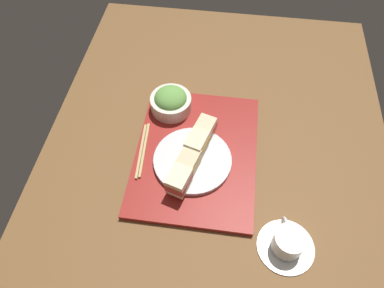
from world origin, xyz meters
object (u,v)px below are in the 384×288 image
(sandwich_inner_far, at_px, (188,162))
(chopsticks_pair, at_px, (143,151))
(sandwich_farmost, at_px, (179,181))
(sandwich_plate, at_px, (192,160))
(salad_bowl, at_px, (171,101))
(sandwich_nearmost, at_px, (205,129))
(coffee_cup, at_px, (288,243))
(sandwich_inner_near, at_px, (197,144))

(sandwich_inner_far, distance_m, chopsticks_pair, 0.15)
(sandwich_inner_far, xyz_separation_m, sandwich_farmost, (0.06, -0.02, 0.00))
(sandwich_plate, relative_size, salad_bowl, 1.74)
(sandwich_plate, height_order, sandwich_inner_far, sandwich_inner_far)
(sandwich_farmost, relative_size, chopsticks_pair, 0.43)
(sandwich_nearmost, bearing_deg, sandwich_farmost, -14.47)
(sandwich_inner_far, bearing_deg, sandwich_farmost, -14.47)
(sandwich_nearmost, bearing_deg, coffee_cup, 38.75)
(sandwich_inner_near, bearing_deg, sandwich_nearmost, 165.53)
(sandwich_inner_near, relative_size, sandwich_farmost, 1.00)
(sandwich_plate, distance_m, sandwich_inner_far, 0.05)
(sandwich_inner_near, xyz_separation_m, coffee_cup, (0.23, 0.25, -0.03))
(sandwich_plate, height_order, chopsticks_pair, sandwich_plate)
(salad_bowl, height_order, chopsticks_pair, salad_bowl)
(sandwich_inner_far, relative_size, coffee_cup, 0.56)
(sandwich_inner_far, height_order, chopsticks_pair, sandwich_inner_far)
(sandwich_nearmost, bearing_deg, salad_bowl, -130.11)
(salad_bowl, distance_m, chopsticks_pair, 0.18)
(sandwich_plate, relative_size, sandwich_inner_near, 2.72)
(sandwich_farmost, relative_size, coffee_cup, 0.57)
(sandwich_inner_near, distance_m, sandwich_farmost, 0.12)
(salad_bowl, bearing_deg, sandwich_inner_near, 32.51)
(sandwich_inner_near, relative_size, salad_bowl, 0.64)
(sandwich_plate, bearing_deg, salad_bowl, -153.70)
(salad_bowl, bearing_deg, coffee_cup, 41.92)
(sandwich_nearmost, distance_m, sandwich_inner_near, 0.06)
(sandwich_nearmost, height_order, sandwich_farmost, sandwich_farmost)
(sandwich_plate, relative_size, sandwich_inner_far, 2.75)
(sandwich_nearmost, relative_size, sandwich_inner_near, 1.03)
(sandwich_farmost, bearing_deg, coffee_cup, 67.72)
(sandwich_plate, bearing_deg, sandwich_farmost, -14.47)
(sandwich_inner_far, xyz_separation_m, coffee_cup, (0.17, 0.26, -0.03))
(sandwich_inner_near, xyz_separation_m, sandwich_inner_far, (0.06, -0.02, -0.00))
(sandwich_plate, bearing_deg, sandwich_nearmost, 165.53)
(sandwich_plate, distance_m, coffee_cup, 0.33)
(salad_bowl, bearing_deg, sandwich_farmost, 14.06)
(sandwich_nearmost, xyz_separation_m, salad_bowl, (-0.10, -0.11, -0.01))
(sandwich_inner_near, xyz_separation_m, sandwich_farmost, (0.12, -0.03, -0.00))
(sandwich_plate, relative_size, sandwich_nearmost, 2.63)
(sandwich_farmost, height_order, salad_bowl, salad_bowl)
(sandwich_inner_far, bearing_deg, sandwich_inner_near, 165.53)
(sandwich_plate, xyz_separation_m, sandwich_inner_near, (-0.03, 0.01, 0.04))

